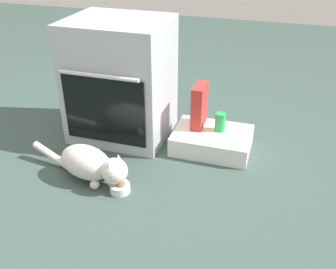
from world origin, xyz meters
TOP-DOWN VIEW (x-y plane):
  - ground at (0.00, 0.00)m, footprint 8.00×8.00m
  - oven at (-0.09, 0.46)m, footprint 0.62×0.57m
  - pantry_cabinet at (0.54, 0.43)m, footprint 0.48×0.35m
  - food_bowl at (0.16, -0.15)m, footprint 0.11×0.11m
  - cat at (-0.04, -0.10)m, footprint 0.68×0.26m
  - cereal_box at (0.43, 0.49)m, footprint 0.07×0.18m
  - soda_can at (0.58, 0.47)m, footprint 0.07×0.07m

SIDE VIEW (x-z plane):
  - ground at x=0.00m, z-range 0.00..0.00m
  - food_bowl at x=0.16m, z-range -0.01..0.06m
  - pantry_cabinet at x=0.54m, z-range 0.00..0.12m
  - cat at x=-0.04m, z-range 0.01..0.22m
  - soda_can at x=0.58m, z-range 0.12..0.24m
  - cereal_box at x=0.43m, z-range 0.12..0.40m
  - oven at x=-0.09m, z-range 0.00..0.77m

